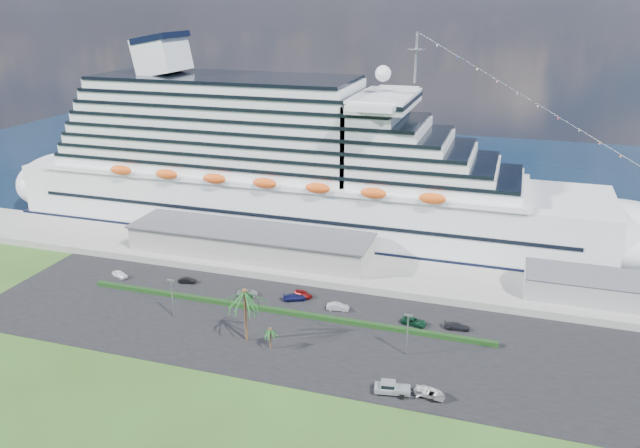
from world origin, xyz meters
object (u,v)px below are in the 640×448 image
(parked_car_3, at_px, (294,297))
(cruise_ship, at_px, (295,172))
(pickup_truck, at_px, (392,388))
(boat_trailer, at_px, (430,392))

(parked_car_3, bearing_deg, cruise_ship, -5.68)
(pickup_truck, bearing_deg, cruise_ship, 121.09)
(cruise_ship, relative_size, boat_trailer, 30.36)
(pickup_truck, distance_m, boat_trailer, 6.25)
(boat_trailer, bearing_deg, pickup_truck, -174.05)
(pickup_truck, bearing_deg, parked_car_3, 134.80)
(parked_car_3, bearing_deg, boat_trailer, -153.56)
(pickup_truck, bearing_deg, boat_trailer, 5.95)
(cruise_ship, height_order, boat_trailer, cruise_ship)
(pickup_truck, xyz_separation_m, boat_trailer, (6.22, 0.65, 0.01))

